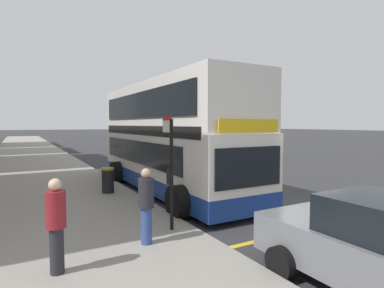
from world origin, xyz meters
TOP-DOWN VIEW (x-y plane):
  - ground_plane at (0.00, 32.00)m, footprint 260.00×260.00m
  - pavement_near at (-7.00, 32.00)m, footprint 6.00×76.00m
  - double_decker_bus at (-2.46, 4.36)m, footprint 3.28×10.25m
  - bus_bay_markings at (-2.47, 4.66)m, footprint 3.06×13.04m
  - bus_stop_sign at (-4.60, -0.32)m, footprint 0.09×0.51m
  - parked_car_black_far at (4.51, 19.19)m, footprint 2.09×4.20m
  - parked_car_silver_ahead at (4.88, 29.24)m, footprint 2.09×4.20m
  - parked_car_teal_distant at (4.96, 14.10)m, footprint 2.09×4.20m
  - pedestrian_waiting_near_sign at (-7.35, -1.47)m, footprint 0.34×0.34m
  - pedestrian_further_back at (-5.49, -0.96)m, footprint 0.34×0.34m
  - litter_bin at (-4.94, 4.58)m, footprint 0.47×0.47m

SIDE VIEW (x-z plane):
  - ground_plane at x=0.00m, z-range 0.00..0.00m
  - bus_bay_markings at x=-2.47m, z-range 0.00..0.01m
  - pavement_near at x=-7.00m, z-range 0.00..0.14m
  - litter_bin at x=-4.94m, z-range 0.14..1.10m
  - parked_car_black_far at x=4.51m, z-range -0.01..1.61m
  - parked_car_silver_ahead at x=4.88m, z-range -0.01..1.61m
  - parked_car_teal_distant at x=4.96m, z-range -0.01..1.61m
  - pedestrian_further_back at x=-5.49m, z-range 0.21..1.88m
  - pedestrian_waiting_near_sign at x=-7.35m, z-range 0.21..1.90m
  - bus_stop_sign at x=-4.60m, z-range 0.37..3.19m
  - double_decker_bus at x=-2.46m, z-range -0.14..4.26m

